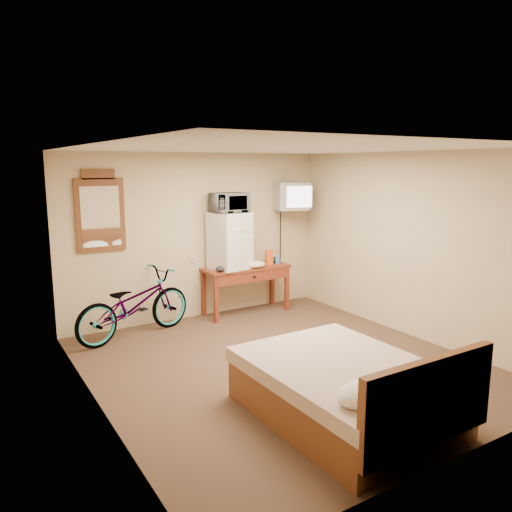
# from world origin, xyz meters

# --- Properties ---
(room) EXTENTS (4.60, 4.64, 2.50)m
(room) POSITION_xyz_m (-0.00, 0.00, 1.25)
(room) COLOR #4E3627
(room) RESTS_ON ground
(desk) EXTENTS (1.38, 0.53, 0.75)m
(desk) POSITION_xyz_m (0.70, 2.00, 0.63)
(desk) COLOR brown
(desk) RESTS_ON floor
(mini_fridge) EXTENTS (0.62, 0.60, 0.86)m
(mini_fridge) POSITION_xyz_m (0.42, 2.04, 1.18)
(mini_fridge) COLOR white
(mini_fridge) RESTS_ON desk
(microwave) EXTENTS (0.53, 0.37, 0.29)m
(microwave) POSITION_xyz_m (0.42, 2.04, 1.76)
(microwave) COLOR white
(microwave) RESTS_ON mini_fridge
(snack_bag) EXTENTS (0.12, 0.08, 0.23)m
(snack_bag) POSITION_xyz_m (1.09, 1.97, 0.87)
(snack_bag) COLOR #E35914
(snack_bag) RESTS_ON desk
(blue_cup) EXTENTS (0.08, 0.08, 0.13)m
(blue_cup) POSITION_xyz_m (1.25, 1.96, 0.82)
(blue_cup) COLOR #3C79CD
(blue_cup) RESTS_ON desk
(cloth_cream) EXTENTS (0.34, 0.26, 0.10)m
(cloth_cream) POSITION_xyz_m (0.78, 1.88, 0.80)
(cloth_cream) COLOR beige
(cloth_cream) RESTS_ON desk
(cloth_dark_a) EXTENTS (0.26, 0.19, 0.10)m
(cloth_dark_a) POSITION_xyz_m (0.23, 1.88, 0.80)
(cloth_dark_a) COLOR black
(cloth_dark_a) RESTS_ON desk
(cloth_dark_b) EXTENTS (0.21, 0.17, 0.10)m
(cloth_dark_b) POSITION_xyz_m (1.26, 2.08, 0.80)
(cloth_dark_b) COLOR black
(cloth_dark_b) RESTS_ON desk
(crt_television) EXTENTS (0.61, 0.65, 0.44)m
(crt_television) POSITION_xyz_m (1.55, 2.02, 1.82)
(crt_television) COLOR black
(crt_television) RESTS_ON room
(wall_mirror) EXTENTS (0.66, 0.04, 1.12)m
(wall_mirror) POSITION_xyz_m (-1.44, 2.27, 1.69)
(wall_mirror) COLOR brown
(wall_mirror) RESTS_ON room
(bicycle) EXTENTS (1.84, 1.04, 0.92)m
(bicycle) POSITION_xyz_m (-1.16, 1.86, 0.46)
(bicycle) COLOR black
(bicycle) RESTS_ON floor
(bed) EXTENTS (1.46, 1.96, 0.90)m
(bed) POSITION_xyz_m (-0.21, -1.38, 0.30)
(bed) COLOR brown
(bed) RESTS_ON floor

